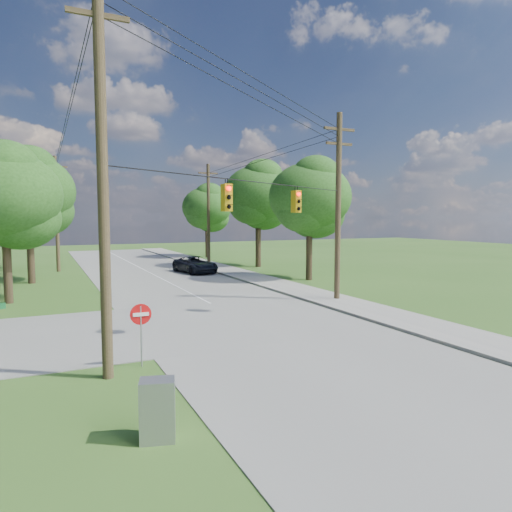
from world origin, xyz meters
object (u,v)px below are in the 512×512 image
pole_north_w (57,213)px  car_main_north (195,265)px  pole_north_e (208,213)px  do_not_enter_sign (141,320)px  pole_sw (102,164)px  pole_ne (338,204)px  control_cabinet (157,410)px

pole_north_w → car_main_north: 12.99m
pole_north_e → do_not_enter_sign: bearing=-113.1°
pole_sw → pole_north_e: size_ratio=1.20×
car_main_north → do_not_enter_sign: 24.49m
pole_north_e → car_main_north: bearing=-118.6°
car_main_north → do_not_enter_sign: do_not_enter_sign is taller
pole_sw → pole_north_e: 32.55m
pole_ne → pole_north_e: pole_ne is taller
pole_north_e → pole_ne: bearing=-90.0°
pole_sw → car_main_north: pole_sw is taller
pole_ne → do_not_enter_sign: size_ratio=5.20×
control_cabinet → do_not_enter_sign: (0.65, 5.00, 0.83)m
pole_north_e → do_not_enter_sign: (-12.40, -29.00, -3.64)m
control_cabinet → do_not_enter_sign: 5.11m
pole_ne → do_not_enter_sign: pole_ne is taller
pole_north_e → control_cabinet: pole_north_e is taller
pole_ne → car_main_north: bearing=102.2°
pole_sw → control_cabinet: (0.45, -4.40, -5.57)m
pole_north_w → pole_ne: bearing=-57.7°
pole_north_e → control_cabinet: bearing=-111.0°
pole_ne → pole_north_e: size_ratio=1.05×
pole_north_w → do_not_enter_sign: size_ratio=4.95×
pole_sw → do_not_enter_sign: bearing=28.5°
pole_north_w → car_main_north: bearing=-30.7°
control_cabinet → do_not_enter_sign: bearing=98.4°
pole_north_w → do_not_enter_sign: (1.50, -29.00, -3.64)m
do_not_enter_sign → pole_sw: bearing=-148.7°
pole_north_w → control_cabinet: bearing=-88.6°
pole_sw → pole_north_w: bearing=90.8°
do_not_enter_sign → pole_ne: bearing=32.2°
control_cabinet → do_not_enter_sign: size_ratio=0.65×
car_main_north → pole_north_w: bearing=140.1°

